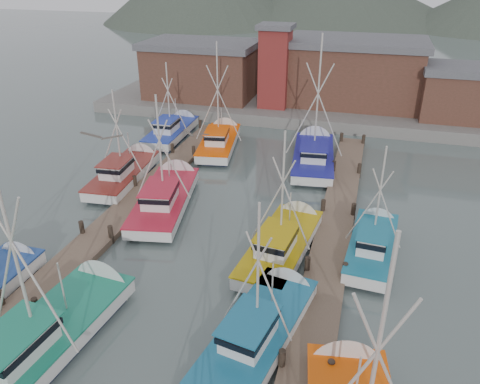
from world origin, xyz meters
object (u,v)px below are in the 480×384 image
(boat_4, at_px, (51,332))
(boat_12, at_px, (220,141))
(lookout_tower, at_px, (275,66))
(boat_8, at_px, (167,196))

(boat_4, bearing_deg, boat_12, 96.12)
(lookout_tower, relative_size, boat_8, 0.82)
(lookout_tower, xyz_separation_m, boat_4, (-2.24, -36.25, -4.86))
(boat_12, bearing_deg, lookout_tower, 66.86)
(lookout_tower, bearing_deg, boat_8, -96.97)
(lookout_tower, relative_size, boat_12, 0.82)
(boat_8, xyz_separation_m, boat_12, (0.07, 11.76, 0.01))
(boat_8, bearing_deg, boat_12, 78.96)
(boat_4, distance_m, boat_12, 25.52)
(boat_4, bearing_deg, boat_8, 97.24)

